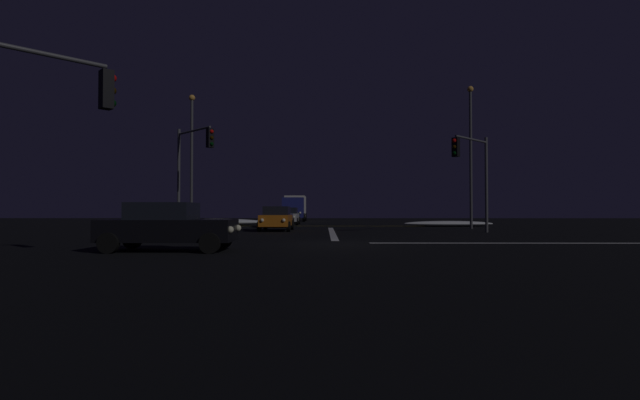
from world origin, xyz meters
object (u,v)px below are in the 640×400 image
(sedan_black_crossing, at_px, (168,226))
(streetlamp_right_near, at_px, (471,147))
(sedan_silver, at_px, (288,216))
(box_truck, at_px, (295,207))
(sedan_blue, at_px, (280,217))
(sedan_green, at_px, (290,215))
(traffic_signal_sw, at_px, (10,105))
(traffic_signal_nw, at_px, (191,160))
(sedan_orange, at_px, (277,218))
(streetlamp_left_near, at_px, (192,152))
(traffic_signal_ne, at_px, (473,165))

(sedan_black_crossing, height_order, streetlamp_right_near, streetlamp_right_near)
(sedan_silver, distance_m, box_truck, 13.98)
(sedan_blue, relative_size, sedan_green, 1.00)
(sedan_green, height_order, traffic_signal_sw, traffic_signal_sw)
(traffic_signal_nw, bearing_deg, traffic_signal_sw, -89.15)
(sedan_orange, xyz_separation_m, traffic_signal_nw, (-4.61, -3.26, 3.46))
(traffic_signal_sw, bearing_deg, sedan_black_crossing, 59.95)
(sedan_orange, height_order, sedan_silver, same)
(sedan_blue, height_order, traffic_signal_sw, traffic_signal_sw)
(streetlamp_left_near, bearing_deg, sedan_blue, 30.64)
(sedan_silver, bearing_deg, sedan_green, 92.89)
(box_truck, height_order, streetlamp_right_near, streetlamp_right_near)
(sedan_blue, distance_m, traffic_signal_nw, 11.22)
(traffic_signal_nw, distance_m, traffic_signal_ne, 16.29)
(sedan_black_crossing, relative_size, traffic_signal_sw, 0.79)
(sedan_green, xyz_separation_m, sedan_black_crossing, (-1.46, -33.91, 0.00))
(sedan_orange, relative_size, traffic_signal_ne, 0.76)
(sedan_blue, height_order, sedan_green, same)
(box_truck, bearing_deg, traffic_signal_sw, -94.83)
(sedan_blue, height_order, streetlamp_right_near, streetlamp_right_near)
(sedan_silver, height_order, traffic_signal_nw, traffic_signal_nw)
(traffic_signal_ne, xyz_separation_m, traffic_signal_sw, (-16.05, -16.05, -0.09))
(sedan_green, bearing_deg, traffic_signal_sw, -95.78)
(sedan_blue, xyz_separation_m, traffic_signal_ne, (12.08, -9.87, 3.11))
(sedan_blue, xyz_separation_m, sedan_silver, (0.18, 6.20, 0.00))
(box_truck, relative_size, traffic_signal_ne, 1.45)
(sedan_silver, xyz_separation_m, sedan_black_crossing, (-1.76, -27.98, 0.00))
(box_truck, distance_m, traffic_signal_nw, 30.35)
(box_truck, height_order, traffic_signal_nw, traffic_signal_nw)
(sedan_green, height_order, box_truck, box_truck)
(traffic_signal_sw, bearing_deg, box_truck, 85.17)
(sedan_blue, xyz_separation_m, box_truck, (-0.08, 20.15, 0.91))
(sedan_black_crossing, xyz_separation_m, streetlamp_left_near, (-4.40, 18.24, 4.69))
(sedan_orange, relative_size, sedan_silver, 1.00)
(box_truck, height_order, streetlamp_left_near, streetlamp_left_near)
(traffic_signal_nw, bearing_deg, sedan_green, 79.43)
(sedan_black_crossing, relative_size, streetlamp_left_near, 0.45)
(sedan_orange, distance_m, streetlamp_left_near, 8.47)
(traffic_signal_ne, xyz_separation_m, streetlamp_left_near, (-18.05, 6.33, 1.58))
(sedan_silver, relative_size, traffic_signal_sw, 0.79)
(sedan_orange, relative_size, sedan_black_crossing, 1.00)
(sedan_green, xyz_separation_m, traffic_signal_sw, (-3.85, -38.05, 3.02))
(sedan_silver, bearing_deg, box_truck, 91.05)
(box_truck, xyz_separation_m, traffic_signal_sw, (-3.90, -46.07, 2.11))
(sedan_green, bearing_deg, sedan_black_crossing, -92.47)
(streetlamp_right_near, bearing_deg, traffic_signal_nw, -160.92)
(traffic_signal_sw, bearing_deg, traffic_signal_nw, 90.85)
(sedan_silver, height_order, streetlamp_right_near, streetlamp_right_near)
(sedan_black_crossing, bearing_deg, sedan_silver, 86.40)
(traffic_signal_ne, bearing_deg, box_truck, 112.04)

